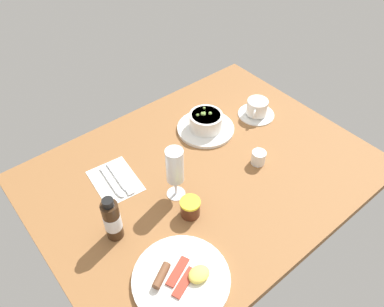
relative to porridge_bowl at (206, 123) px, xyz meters
The scene contains 9 objects.
ground_plane 21.56cm from the porridge_bowl, 47.10° to the left, with size 110.00×84.00×3.00cm, color brown.
porridge_bowl is the anchor object (origin of this frame).
cutlery_setting 39.69cm from the porridge_bowl, ahead, with size 15.22×19.16×0.90cm.
coffee_cup 21.81cm from the porridge_bowl, 164.40° to the left, with size 14.09×14.09×6.75cm.
creamer_jug 24.35cm from the porridge_bowl, 96.29° to the left, with size 4.89×5.70×5.44cm.
wine_glass 33.63cm from the porridge_bowl, 32.43° to the left, with size 5.87×5.87×18.91cm.
jam_jar 39.02cm from the porridge_bowl, 42.37° to the left, with size 6.17×6.17×5.89cm.
sauce_bottle_brown 53.46cm from the porridge_bowl, 20.15° to the left, with size 4.93×4.93×15.85cm.
breakfast_plate 60.50cm from the porridge_bowl, 43.25° to the left, with size 25.83×25.83×3.70cm.
Camera 1 is at (57.32, 63.96, 93.35)cm, focal length 35.34 mm.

